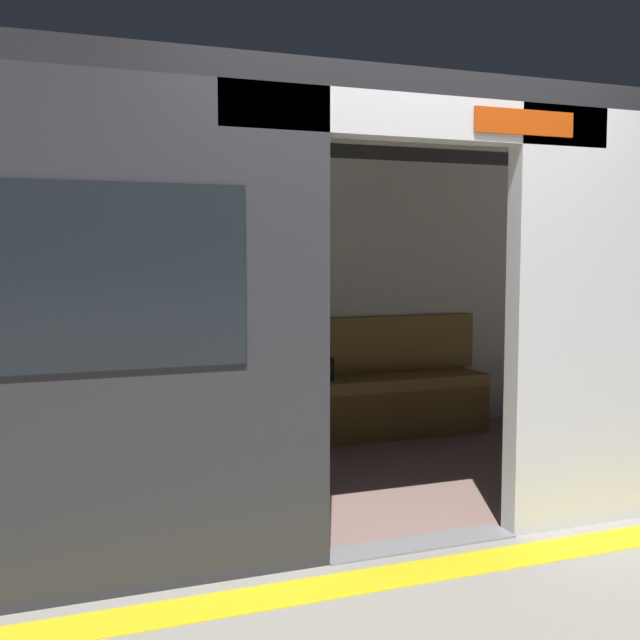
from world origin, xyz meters
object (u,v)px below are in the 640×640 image
bench_seat (284,399)px  handbag (315,369)px  book (204,385)px  grab_pole_door (299,323)px  train_car (322,242)px  person_seated (263,357)px

bench_seat → handbag: bearing=-165.2°
book → grab_pole_door: (-0.13, 1.69, 0.59)m
bench_seat → book: 0.59m
bench_seat → handbag: handbag is taller
bench_seat → grab_pole_door: grab_pole_door is taller
book → grab_pole_door: grab_pole_door is taller
grab_pole_door → train_car: bearing=-120.4°
person_seated → train_car: bearing=96.6°
book → bench_seat: bearing=156.6°
person_seated → handbag: size_ratio=4.61×
bench_seat → book: book is taller
train_car → book: 1.55m
book → handbag: bearing=164.4°
bench_seat → person_seated: 0.37m
person_seated → grab_pole_door: size_ratio=0.56×
train_car → bench_seat: bearing=-94.2°
train_car → grab_pole_door: bearing=59.6°
bench_seat → train_car: bearing=85.8°
train_car → book: train_car is taller
grab_pole_door → handbag: bearing=-113.3°
train_car → bench_seat: 1.49m
bench_seat → handbag: size_ratio=12.87×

